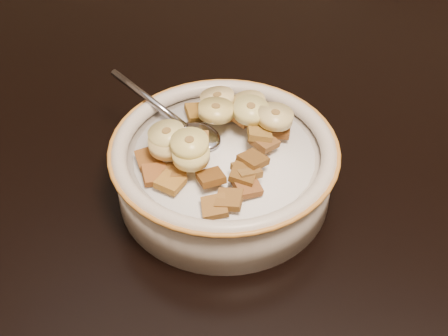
# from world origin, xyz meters

# --- Properties ---
(table) EXTENTS (1.44, 0.96, 0.04)m
(table) POSITION_xyz_m (0.00, 0.00, 0.73)
(table) COLOR black
(table) RESTS_ON floor
(cereal_bowl) EXTENTS (0.19, 0.19, 0.05)m
(cereal_bowl) POSITION_xyz_m (-0.11, -0.00, 0.77)
(cereal_bowl) COLOR silver
(cereal_bowl) RESTS_ON table
(milk) EXTENTS (0.16, 0.16, 0.00)m
(milk) POSITION_xyz_m (-0.11, -0.00, 0.80)
(milk) COLOR white
(milk) RESTS_ON cereal_bowl
(spoon) EXTENTS (0.06, 0.05, 0.01)m
(spoon) POSITION_xyz_m (-0.14, 0.01, 0.80)
(spoon) COLOR gray
(spoon) RESTS_ON cereal_bowl
(cereal_square_0) EXTENTS (0.03, 0.03, 0.01)m
(cereal_square_0) POSITION_xyz_m (-0.08, 0.01, 0.81)
(cereal_square_0) COLOR olive
(cereal_square_0) RESTS_ON milk
(cereal_square_1) EXTENTS (0.03, 0.03, 0.01)m
(cereal_square_1) POSITION_xyz_m (-0.08, -0.04, 0.80)
(cereal_square_1) COLOR brown
(cereal_square_1) RESTS_ON milk
(cereal_square_2) EXTENTS (0.03, 0.03, 0.01)m
(cereal_square_2) POSITION_xyz_m (-0.15, -0.04, 0.80)
(cereal_square_2) COLOR olive
(cereal_square_2) RESTS_ON milk
(cereal_square_3) EXTENTS (0.02, 0.02, 0.01)m
(cereal_square_3) POSITION_xyz_m (-0.09, -0.06, 0.80)
(cereal_square_3) COLOR brown
(cereal_square_3) RESTS_ON milk
(cereal_square_4) EXTENTS (0.02, 0.02, 0.01)m
(cereal_square_4) POSITION_xyz_m (-0.14, -0.05, 0.80)
(cereal_square_4) COLOR olive
(cereal_square_4) RESTS_ON milk
(cereal_square_5) EXTENTS (0.03, 0.03, 0.01)m
(cereal_square_5) POSITION_xyz_m (-0.08, 0.04, 0.80)
(cereal_square_5) COLOR brown
(cereal_square_5) RESTS_ON milk
(cereal_square_6) EXTENTS (0.03, 0.03, 0.01)m
(cereal_square_6) POSITION_xyz_m (-0.09, -0.03, 0.81)
(cereal_square_6) COLOR olive
(cereal_square_6) RESTS_ON milk
(cereal_square_7) EXTENTS (0.03, 0.03, 0.01)m
(cereal_square_7) POSITION_xyz_m (-0.16, -0.05, 0.80)
(cereal_square_7) COLOR brown
(cereal_square_7) RESTS_ON milk
(cereal_square_8) EXTENTS (0.02, 0.02, 0.01)m
(cereal_square_8) POSITION_xyz_m (-0.07, 0.03, 0.81)
(cereal_square_8) COLOR brown
(cereal_square_8) RESTS_ON milk
(cereal_square_9) EXTENTS (0.03, 0.03, 0.01)m
(cereal_square_9) POSITION_xyz_m (-0.08, 0.01, 0.81)
(cereal_square_9) COLOR brown
(cereal_square_9) RESTS_ON milk
(cereal_square_10) EXTENTS (0.02, 0.02, 0.01)m
(cereal_square_10) POSITION_xyz_m (-0.13, -0.01, 0.81)
(cereal_square_10) COLOR olive
(cereal_square_10) RESTS_ON milk
(cereal_square_11) EXTENTS (0.03, 0.03, 0.01)m
(cereal_square_11) POSITION_xyz_m (-0.17, -0.03, 0.80)
(cereal_square_11) COLOR brown
(cereal_square_11) RESTS_ON milk
(cereal_square_12) EXTENTS (0.02, 0.02, 0.01)m
(cereal_square_12) POSITION_xyz_m (-0.08, 0.03, 0.81)
(cereal_square_12) COLOR olive
(cereal_square_12) RESTS_ON milk
(cereal_square_13) EXTENTS (0.03, 0.03, 0.01)m
(cereal_square_13) POSITION_xyz_m (-0.08, -0.02, 0.81)
(cereal_square_13) COLOR brown
(cereal_square_13) RESTS_ON milk
(cereal_square_14) EXTENTS (0.03, 0.03, 0.01)m
(cereal_square_14) POSITION_xyz_m (-0.12, 0.05, 0.80)
(cereal_square_14) COLOR brown
(cereal_square_14) RESTS_ON milk
(cereal_square_15) EXTENTS (0.03, 0.03, 0.01)m
(cereal_square_15) POSITION_xyz_m (-0.15, 0.04, 0.80)
(cereal_square_15) COLOR olive
(cereal_square_15) RESTS_ON milk
(cereal_square_16) EXTENTS (0.03, 0.03, 0.01)m
(cereal_square_16) POSITION_xyz_m (-0.11, -0.04, 0.81)
(cereal_square_16) COLOR brown
(cereal_square_16) RESTS_ON milk
(cereal_square_17) EXTENTS (0.03, 0.03, 0.01)m
(cereal_square_17) POSITION_xyz_m (-0.10, -0.07, 0.80)
(cereal_square_17) COLOR brown
(cereal_square_17) RESTS_ON milk
(cereal_square_18) EXTENTS (0.02, 0.02, 0.01)m
(cereal_square_18) POSITION_xyz_m (-0.09, -0.04, 0.81)
(cereal_square_18) COLOR brown
(cereal_square_18) RESTS_ON milk
(cereal_square_19) EXTENTS (0.02, 0.02, 0.01)m
(cereal_square_19) POSITION_xyz_m (-0.13, 0.06, 0.80)
(cereal_square_19) COLOR brown
(cereal_square_19) RESTS_ON milk
(cereal_square_20) EXTENTS (0.03, 0.03, 0.01)m
(cereal_square_20) POSITION_xyz_m (-0.10, 0.04, 0.81)
(cereal_square_20) COLOR #915D1B
(cereal_square_20) RESTS_ON milk
(banana_slice_0) EXTENTS (0.04, 0.04, 0.01)m
(banana_slice_0) POSITION_xyz_m (-0.13, 0.02, 0.82)
(banana_slice_0) COLOR tan
(banana_slice_0) RESTS_ON milk
(banana_slice_1) EXTENTS (0.03, 0.03, 0.01)m
(banana_slice_1) POSITION_xyz_m (-0.16, -0.02, 0.82)
(banana_slice_1) COLOR #E0CD87
(banana_slice_1) RESTS_ON milk
(banana_slice_2) EXTENTS (0.04, 0.04, 0.01)m
(banana_slice_2) POSITION_xyz_m (-0.13, -0.03, 0.83)
(banana_slice_2) COLOR #EFDC7E
(banana_slice_2) RESTS_ON milk
(banana_slice_3) EXTENTS (0.04, 0.04, 0.01)m
(banana_slice_3) POSITION_xyz_m (-0.13, -0.03, 0.82)
(banana_slice_3) COLOR #DCD27F
(banana_slice_3) RESTS_ON milk
(banana_slice_4) EXTENTS (0.04, 0.04, 0.01)m
(banana_slice_4) POSITION_xyz_m (-0.10, 0.03, 0.82)
(banana_slice_4) COLOR #D1C988
(banana_slice_4) RESTS_ON milk
(banana_slice_5) EXTENTS (0.04, 0.04, 0.01)m
(banana_slice_5) POSITION_xyz_m (-0.07, 0.03, 0.82)
(banana_slice_5) COLOR #D6C076
(banana_slice_5) RESTS_ON milk
(banana_slice_6) EXTENTS (0.04, 0.04, 0.02)m
(banana_slice_6) POSITION_xyz_m (-0.10, 0.05, 0.81)
(banana_slice_6) COLOR #E4C276
(banana_slice_6) RESTS_ON milk
(banana_slice_7) EXTENTS (0.04, 0.04, 0.02)m
(banana_slice_7) POSITION_xyz_m (-0.13, 0.05, 0.82)
(banana_slice_7) COLOR beige
(banana_slice_7) RESTS_ON milk
(banana_slice_8) EXTENTS (0.04, 0.04, 0.01)m
(banana_slice_8) POSITION_xyz_m (-0.16, -0.02, 0.82)
(banana_slice_8) COLOR beige
(banana_slice_8) RESTS_ON milk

